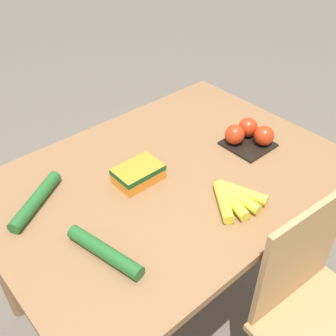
{
  "coord_description": "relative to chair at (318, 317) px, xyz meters",
  "views": [
    {
      "loc": [
        0.72,
        0.82,
        1.66
      ],
      "look_at": [
        0.0,
        0.0,
        0.78
      ],
      "focal_mm": 42.0,
      "sensor_mm": 36.0,
      "label": 1
    }
  ],
  "objects": [
    {
      "name": "banana_bunch",
      "position": [
        0.05,
        -0.37,
        0.31
      ],
      "size": [
        0.19,
        0.19,
        0.04
      ],
      "color": "brown",
      "rests_on": "dining_table"
    },
    {
      "name": "carrot_bag",
      "position": [
        0.22,
        -0.67,
        0.33
      ],
      "size": [
        0.17,
        0.11,
        0.06
      ],
      "color": "orange",
      "rests_on": "dining_table"
    },
    {
      "name": "chair",
      "position": [
        0.0,
        0.0,
        0.0
      ],
      "size": [
        0.45,
        0.43,
        0.87
      ],
      "rotation": [
        0.0,
        0.0,
        3.07
      ],
      "color": "tan",
      "rests_on": "ground_plane"
    },
    {
      "name": "dining_table",
      "position": [
        0.12,
        -0.62,
        0.19
      ],
      "size": [
        1.27,
        0.9,
        0.75
      ],
      "color": "olive",
      "rests_on": "ground_plane"
    },
    {
      "name": "cucumber_near",
      "position": [
        0.55,
        -0.79,
        0.32
      ],
      "size": [
        0.24,
        0.18,
        0.04
      ],
      "color": "#236028",
      "rests_on": "dining_table"
    },
    {
      "name": "cucumber_far",
      "position": [
        0.5,
        -0.46,
        0.32
      ],
      "size": [
        0.1,
        0.27,
        0.04
      ],
      "color": "#236028",
      "rests_on": "dining_table"
    },
    {
      "name": "tomato_pack",
      "position": [
        -0.25,
        -0.56,
        0.34
      ],
      "size": [
        0.17,
        0.17,
        0.09
      ],
      "color": "black",
      "rests_on": "dining_table"
    },
    {
      "name": "ground_plane",
      "position": [
        0.12,
        -0.62,
        -0.46
      ],
      "size": [
        12.0,
        12.0,
        0.0
      ],
      "primitive_type": "plane",
      "color": "#665B51"
    }
  ]
}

